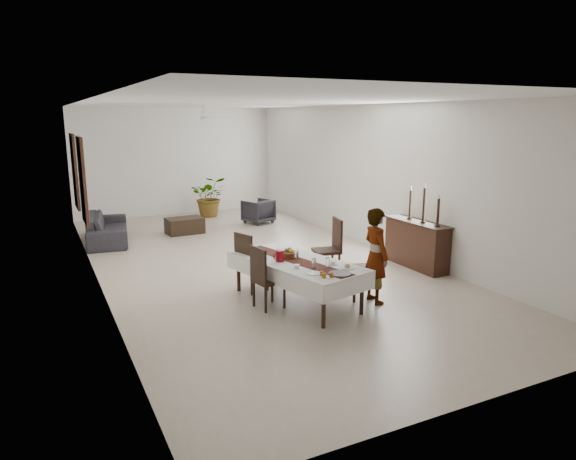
{
  "coord_description": "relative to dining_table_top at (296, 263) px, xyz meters",
  "views": [
    {
      "loc": [
        -3.85,
        -9.45,
        2.92
      ],
      "look_at": [
        -0.1,
        -1.87,
        1.05
      ],
      "focal_mm": 32.0,
      "sensor_mm": 36.0,
      "label": 1
    }
  ],
  "objects": [
    {
      "name": "floor",
      "position": [
        0.26,
        2.49,
        -0.66
      ],
      "size": [
        6.0,
        12.0,
        0.0
      ],
      "primitive_type": "cube",
      "color": "#BBAB94",
      "rests_on": "ground"
    },
    {
      "name": "ceiling",
      "position": [
        0.26,
        2.49,
        2.54
      ],
      "size": [
        6.0,
        12.0,
        0.02
      ],
      "primitive_type": "cube",
      "color": "white",
      "rests_on": "wall_back"
    },
    {
      "name": "wall_back",
      "position": [
        0.26,
        8.49,
        0.94
      ],
      "size": [
        6.0,
        0.02,
        3.2
      ],
      "primitive_type": "cube",
      "color": "white",
      "rests_on": "floor"
    },
    {
      "name": "wall_front",
      "position": [
        0.26,
        -3.51,
        0.94
      ],
      "size": [
        6.0,
        0.02,
        3.2
      ],
      "primitive_type": "cube",
      "color": "white",
      "rests_on": "floor"
    },
    {
      "name": "wall_left",
      "position": [
        -2.74,
        2.49,
        0.94
      ],
      "size": [
        0.02,
        12.0,
        3.2
      ],
      "primitive_type": "cube",
      "color": "white",
      "rests_on": "floor"
    },
    {
      "name": "wall_right",
      "position": [
        3.26,
        2.49,
        0.94
      ],
      "size": [
        0.02,
        12.0,
        3.2
      ],
      "primitive_type": "cube",
      "color": "white",
      "rests_on": "floor"
    },
    {
      "name": "dining_table_top",
      "position": [
        0.0,
        0.0,
        0.0
      ],
      "size": [
        1.41,
        2.34,
        0.05
      ],
      "primitive_type": "cube",
      "rotation": [
        0.0,
        0.0,
        0.24
      ],
      "color": "black",
      "rests_on": "table_leg_fl"
    },
    {
      "name": "table_leg_fl",
      "position": [
        -0.14,
        -1.1,
        -0.34
      ],
      "size": [
        0.08,
        0.08,
        0.64
      ],
      "primitive_type": "cylinder",
      "rotation": [
        0.0,
        0.0,
        0.24
      ],
      "color": "black",
      "rests_on": "floor"
    },
    {
      "name": "table_leg_fr",
      "position": [
        0.64,
        -0.91,
        -0.34
      ],
      "size": [
        0.08,
        0.08,
        0.64
      ],
      "primitive_type": "cylinder",
      "rotation": [
        0.0,
        0.0,
        0.24
      ],
      "color": "black",
      "rests_on": "floor"
    },
    {
      "name": "table_leg_bl",
      "position": [
        -0.64,
        0.91,
        -0.34
      ],
      "size": [
        0.08,
        0.08,
        0.64
      ],
      "primitive_type": "cylinder",
      "rotation": [
        0.0,
        0.0,
        0.24
      ],
      "color": "black",
      "rests_on": "floor"
    },
    {
      "name": "table_leg_br",
      "position": [
        0.14,
        1.1,
        -0.34
      ],
      "size": [
        0.08,
        0.08,
        0.64
      ],
      "primitive_type": "cylinder",
      "rotation": [
        0.0,
        0.0,
        0.24
      ],
      "color": "black",
      "rests_on": "floor"
    },
    {
      "name": "tablecloth_top",
      "position": [
        0.0,
        0.0,
        0.03
      ],
      "size": [
        1.61,
        2.54,
        0.01
      ],
      "primitive_type": "cube",
      "rotation": [
        0.0,
        0.0,
        0.24
      ],
      "color": "silver",
      "rests_on": "dining_table_top"
    },
    {
      "name": "tablecloth_drape_left",
      "position": [
        -0.52,
        -0.13,
        -0.1
      ],
      "size": [
        0.58,
        2.28,
        0.27
      ],
      "primitive_type": "cube",
      "rotation": [
        0.0,
        0.0,
        0.24
      ],
      "color": "white",
      "rests_on": "dining_table_top"
    },
    {
      "name": "tablecloth_drape_right",
      "position": [
        0.52,
        0.13,
        -0.1
      ],
      "size": [
        0.58,
        2.28,
        0.27
      ],
      "primitive_type": "cube",
      "rotation": [
        0.0,
        0.0,
        0.24
      ],
      "color": "silver",
      "rests_on": "dining_table_top"
    },
    {
      "name": "tablecloth_drape_near",
      "position": [
        0.28,
        -1.13,
        -0.1
      ],
      "size": [
        1.04,
        0.27,
        0.27
      ],
      "primitive_type": "cube",
      "rotation": [
        0.0,
        0.0,
        0.24
      ],
      "color": "white",
      "rests_on": "dining_table_top"
    },
    {
      "name": "tablecloth_drape_far",
      "position": [
        -0.28,
        1.13,
        -0.1
      ],
      "size": [
        1.04,
        0.27,
        0.27
      ],
      "primitive_type": "cube",
      "rotation": [
        0.0,
        0.0,
        0.24
      ],
      "color": "white",
      "rests_on": "dining_table_top"
    },
    {
      "name": "table_runner",
      "position": [
        0.0,
        0.0,
        0.03
      ],
      "size": [
        0.86,
        2.28,
        0.0
      ],
      "primitive_type": "cube",
      "rotation": [
        0.0,
        0.0,
        0.24
      ],
      "color": "#522217",
      "rests_on": "tablecloth_top"
    },
    {
      "name": "red_pitcher",
      "position": [
        -0.25,
        0.08,
        0.12
      ],
      "size": [
        0.17,
        0.17,
        0.18
      ],
      "primitive_type": "cylinder",
      "rotation": [
        0.0,
        0.0,
        0.24
      ],
      "color": "maroon",
      "rests_on": "tablecloth_top"
    },
    {
      "name": "pitcher_handle",
      "position": [
        -0.33,
        0.06,
        0.12
      ],
      "size": [
        0.11,
        0.04,
        0.11
      ],
      "primitive_type": "torus",
      "rotation": [
        1.57,
        0.0,
        0.24
      ],
      "color": "maroon",
      "rests_on": "red_pitcher"
    },
    {
      "name": "wine_glass_near",
      "position": [
        0.25,
        -0.55,
        0.11
      ],
      "size": [
        0.06,
        0.06,
        0.15
      ],
      "primitive_type": "cylinder",
      "color": "white",
      "rests_on": "tablecloth_top"
    },
    {
      "name": "wine_glass_mid",
      "position": [
        0.03,
        -0.51,
        0.11
      ],
      "size": [
        0.06,
        0.06,
        0.15
      ],
      "primitive_type": "cylinder",
      "color": "silver",
      "rests_on": "tablecloth_top"
    },
    {
      "name": "wine_glass_far",
      "position": [
        0.03,
        0.06,
        0.11
      ],
      "size": [
        0.06,
        0.06,
        0.15
      ],
      "primitive_type": "cylinder",
      "color": "white",
      "rests_on": "tablecloth_top"
    },
    {
      "name": "teacup_right",
      "position": [
        0.4,
        -0.46,
        0.06
      ],
      "size": [
        0.08,
        0.08,
        0.05
      ],
      "primitive_type": "cylinder",
      "color": "silver",
      "rests_on": "saucer_right"
    },
    {
      "name": "saucer_right",
      "position": [
        0.4,
        -0.46,
        0.04
      ],
      "size": [
        0.14,
        0.14,
        0.01
      ],
      "primitive_type": "cylinder",
      "color": "silver",
      "rests_on": "tablecloth_top"
    },
    {
      "name": "teacup_left",
      "position": [
        -0.19,
        -0.37,
        0.06
      ],
      "size": [
        0.08,
        0.08,
        0.05
      ],
      "primitive_type": "cylinder",
      "color": "white",
      "rests_on": "saucer_left"
    },
    {
      "name": "saucer_left",
      "position": [
        -0.19,
        -0.37,
        0.04
      ],
      "size": [
        0.14,
        0.14,
        0.01
      ],
      "primitive_type": "cylinder",
      "color": "silver",
      "rests_on": "tablecloth_top"
    },
    {
      "name": "plate_near_right",
      "position": [
        0.49,
        -0.72,
        0.04
      ],
      "size": [
        0.22,
        0.22,
        0.01
      ],
      "primitive_type": "cylinder",
      "color": "silver",
      "rests_on": "tablecloth_top"
    },
    {
      "name": "bread_near_right",
      "position": [
        0.49,
        -0.72,
        0.06
      ],
      "size": [
        0.08,
        0.08,
        0.08
      ],
      "primitive_type": "sphere",
      "color": "tan",
      "rests_on": "plate_near_right"
    },
    {
      "name": "plate_near_left",
      "position": [
        -0.1,
        -0.73,
        0.04
      ],
      "size": [
        0.22,
        0.22,
        0.01
      ],
      "primitive_type": "cylinder",
      "color": "white",
      "rests_on": "tablecloth_top"
    },
    {
      "name": "plate_far_left",
      "position": [
        -0.4,
        0.41,
        0.04
      ],
      "size": [
        0.22,
        0.22,
        0.01
      ],
      "primitive_type": "cylinder",
      "color": "silver",
      "rests_on": "tablecloth_top"
    },
    {
      "name": "serving_tray",
      "position": [
        0.23,
        -0.93,
        0.04
      ],
      "size": [
        0.33,
        0.33,
        0.02
      ],
      "primitive_type": "cylinder",
      "color": "#3D3D41",
      "rests_on": "tablecloth_top"
    },
    {
      "name": "jam_jar_a",
      "position": [
        0.04,
        -1.0,
        0.07
      ],
      "size": [
        0.06,
        0.06,
        0.07
      ],
      "primitive_type": "cylinder",
      "color": "maroon",
      "rests_on": "tablecloth_top"
    },
    {
      "name": "jam_jar_b",
      "position": [
        -0.06,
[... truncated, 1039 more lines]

